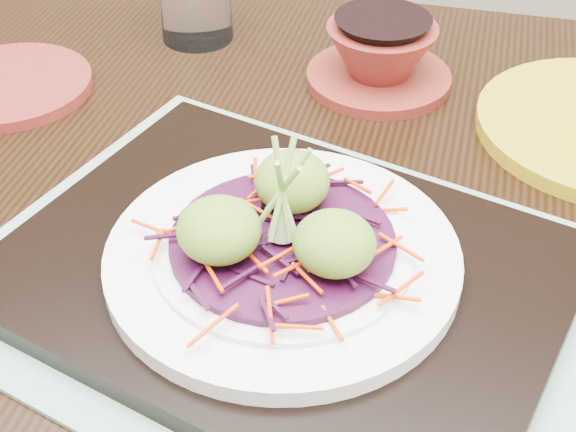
% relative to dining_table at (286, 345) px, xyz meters
% --- Properties ---
extents(dining_table, '(1.37, 0.97, 0.82)m').
position_rel_dining_table_xyz_m(dining_table, '(0.00, 0.00, 0.00)').
color(dining_table, black).
rests_on(dining_table, ground).
extents(placemat, '(0.51, 0.45, 0.00)m').
position_rel_dining_table_xyz_m(placemat, '(0.01, -0.04, 0.11)').
color(placemat, gray).
rests_on(placemat, dining_table).
extents(serving_tray, '(0.44, 0.38, 0.02)m').
position_rel_dining_table_xyz_m(serving_tray, '(0.01, -0.04, 0.12)').
color(serving_tray, black).
rests_on(serving_tray, placemat).
extents(white_plate, '(0.24, 0.24, 0.02)m').
position_rel_dining_table_xyz_m(white_plate, '(0.01, -0.04, 0.14)').
color(white_plate, white).
rests_on(white_plate, serving_tray).
extents(cabbage_bed, '(0.15, 0.15, 0.01)m').
position_rel_dining_table_xyz_m(cabbage_bed, '(0.01, -0.04, 0.15)').
color(cabbage_bed, '#370B2B').
rests_on(cabbage_bed, white_plate).
extents(carrot_julienne, '(0.18, 0.18, 0.01)m').
position_rel_dining_table_xyz_m(carrot_julienne, '(0.01, -0.04, 0.16)').
color(carrot_julienne, red).
rests_on(carrot_julienne, cabbage_bed).
extents(guacamole_scoops, '(0.13, 0.12, 0.04)m').
position_rel_dining_table_xyz_m(guacamole_scoops, '(0.01, -0.04, 0.17)').
color(guacamole_scoops, olive).
rests_on(guacamole_scoops, cabbage_bed).
extents(scallion_garnish, '(0.05, 0.05, 0.08)m').
position_rel_dining_table_xyz_m(scallion_garnish, '(0.01, -0.04, 0.19)').
color(scallion_garnish, '#7BB247').
rests_on(scallion_garnish, cabbage_bed).
extents(terracotta_side_plate, '(0.17, 0.17, 0.01)m').
position_rel_dining_table_xyz_m(terracotta_side_plate, '(-0.30, 0.17, 0.11)').
color(terracotta_side_plate, maroon).
rests_on(terracotta_side_plate, dining_table).
extents(terracotta_bowl_set, '(0.15, 0.15, 0.06)m').
position_rel_dining_table_xyz_m(terracotta_bowl_set, '(0.04, 0.25, 0.13)').
color(terracotta_bowl_set, maroon).
rests_on(terracotta_bowl_set, dining_table).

